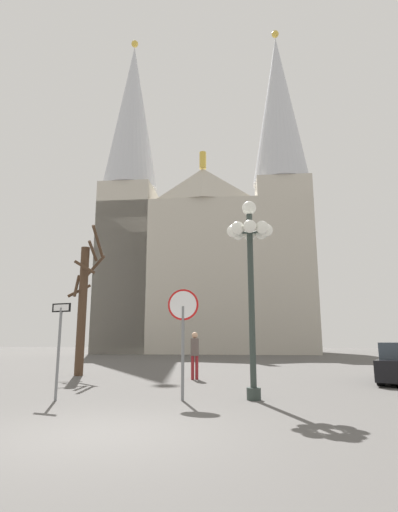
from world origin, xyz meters
The scene contains 7 objects.
ground_plane centered at (0.00, 0.00, 0.00)m, with size 120.00×120.00×0.00m, color #514F4C.
cathedral centered at (-1.80, 36.25, 11.54)m, with size 22.30×12.91×35.97m.
stop_sign centered at (0.78, 3.68, 1.97)m, with size 0.81×0.08×2.79m.
one_way_arrow_sign centered at (-2.36, 3.29, 1.49)m, with size 0.58×0.21×2.42m.
street_lamp centered at (2.56, 3.99, 3.75)m, with size 1.25×1.25×5.25m.
bare_tree centered at (-4.52, 9.90, 2.99)m, with size 1.57×1.48×6.30m.
pedestrian_walking centered at (0.43, 8.87, 1.07)m, with size 0.32×0.32×1.75m.
Camera 1 is at (2.41, -6.80, 1.54)m, focal length 28.43 mm.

